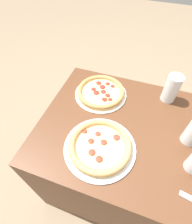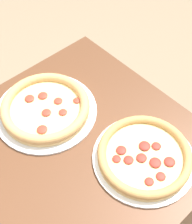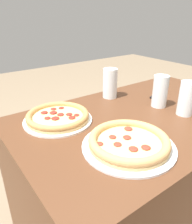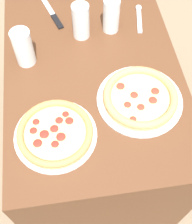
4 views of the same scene
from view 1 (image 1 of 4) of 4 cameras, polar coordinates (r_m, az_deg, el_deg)
The scene contains 5 objects.
ground_plane at distance 1.53m, azimuth 13.06°, elevation -21.85°, with size 8.00×8.00×0.00m, color #847056.
table at distance 1.20m, azimuth 16.15°, elevation -16.63°, with size 1.22×0.72×0.71m.
pizza_pepperoni at distance 1.00m, azimuth 1.58°, elevation 6.53°, with size 0.30×0.30×0.04m.
pizza_veggie at distance 0.79m, azimuth 1.27°, elevation -11.01°, with size 0.33×0.33×0.04m.
glass_iced_tea at distance 1.02m, azimuth 23.35°, elevation 6.81°, with size 0.08×0.08×0.16m.
Camera 1 is at (0.16, 0.51, 1.43)m, focal length 28.00 mm.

